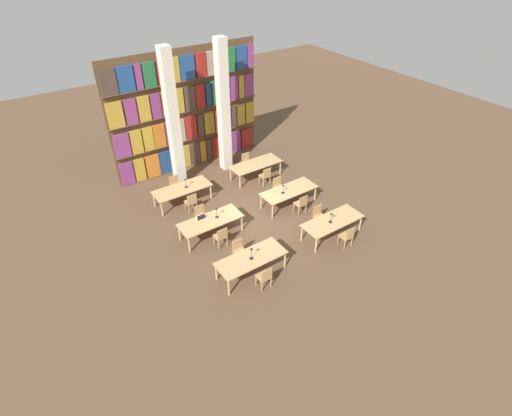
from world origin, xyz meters
TOP-DOWN VIEW (x-y plane):
  - ground_plane at (0.00, 0.00)m, footprint 40.00×40.00m
  - bookshelf_bank at (-0.01, 5.29)m, footprint 7.24×0.35m
  - pillar_left at (-1.21, 4.12)m, footprint 0.45×0.45m
  - pillar_center at (1.21, 4.12)m, footprint 0.45×0.45m
  - reading_table_0 at (-1.76, -2.56)m, footprint 2.40×0.96m
  - chair_0 at (-1.74, -3.32)m, footprint 0.42×0.40m
  - chair_1 at (-1.74, -1.79)m, footprint 0.42×0.40m
  - desk_lamp_0 at (-1.78, -2.60)m, footprint 0.14×0.14m
  - reading_table_1 at (1.86, -2.58)m, footprint 2.40×0.96m
  - chair_2 at (1.90, -3.35)m, footprint 0.42×0.40m
  - chair_3 at (1.90, -1.82)m, footprint 0.42×0.40m
  - desk_lamp_1 at (1.72, -2.61)m, footprint 0.14×0.14m
  - reading_table_2 at (-1.88, -0.01)m, footprint 2.40×0.96m
  - chair_4 at (-1.89, -0.78)m, footprint 0.42×0.40m
  - chair_5 at (-1.89, 0.75)m, footprint 0.42×0.40m
  - desk_lamp_2 at (-1.60, -0.00)m, footprint 0.14×0.14m
  - laptop at (-2.15, 0.27)m, footprint 0.32×0.22m
  - reading_table_3 at (1.79, -0.05)m, footprint 2.40×0.96m
  - chair_6 at (1.83, -0.81)m, footprint 0.42×0.40m
  - chair_7 at (1.83, 0.72)m, footprint 0.42×0.40m
  - desk_lamp_3 at (1.44, -0.09)m, footprint 0.14×0.14m
  - reading_table_4 at (-1.81, 2.56)m, footprint 2.40×0.96m
  - chair_8 at (-1.80, 1.80)m, footprint 0.42×0.40m
  - chair_9 at (-1.80, 3.33)m, footprint 0.42×0.40m
  - desk_lamp_4 at (-1.63, 2.53)m, footprint 0.14×0.14m
  - reading_table_5 at (1.89, 2.54)m, footprint 2.40×0.96m
  - chair_10 at (1.89, 1.78)m, footprint 0.42×0.40m
  - chair_11 at (1.89, 3.31)m, footprint 0.42×0.40m

SIDE VIEW (x-z plane):
  - ground_plane at x=0.00m, z-range 0.00..0.00m
  - chair_0 at x=-1.74m, z-range 0.03..0.90m
  - chair_1 at x=-1.74m, z-range 0.03..0.90m
  - chair_2 at x=1.90m, z-range 0.03..0.90m
  - chair_3 at x=1.90m, z-range 0.03..0.90m
  - chair_4 at x=-1.89m, z-range 0.03..0.90m
  - chair_5 at x=-1.89m, z-range 0.03..0.90m
  - chair_6 at x=1.83m, z-range 0.03..0.90m
  - chair_7 at x=1.83m, z-range 0.03..0.90m
  - chair_8 at x=-1.80m, z-range 0.03..0.90m
  - chair_9 at x=-1.80m, z-range 0.03..0.90m
  - chair_10 at x=1.89m, z-range 0.03..0.90m
  - chair_11 at x=1.89m, z-range 0.03..0.90m
  - reading_table_0 at x=-1.76m, z-range 0.30..1.02m
  - reading_table_1 at x=1.86m, z-range 0.30..1.02m
  - reading_table_2 at x=-1.88m, z-range 0.30..1.02m
  - reading_table_3 at x=1.79m, z-range 0.30..1.02m
  - reading_table_4 at x=-1.81m, z-range 0.30..1.02m
  - reading_table_5 at x=1.89m, z-range 0.30..1.02m
  - laptop at x=-2.15m, z-range 0.66..0.87m
  - desk_lamp_3 at x=1.44m, z-range 0.79..1.20m
  - desk_lamp_1 at x=1.72m, z-range 0.79..1.22m
  - desk_lamp_4 at x=-1.63m, z-range 0.80..1.24m
  - desk_lamp_2 at x=-1.60m, z-range 0.80..1.24m
  - desk_lamp_0 at x=-1.78m, z-range 0.80..1.28m
  - bookshelf_bank at x=-0.01m, z-range -0.12..5.38m
  - pillar_left at x=-1.21m, z-range 0.00..6.00m
  - pillar_center at x=1.21m, z-range 0.00..6.00m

